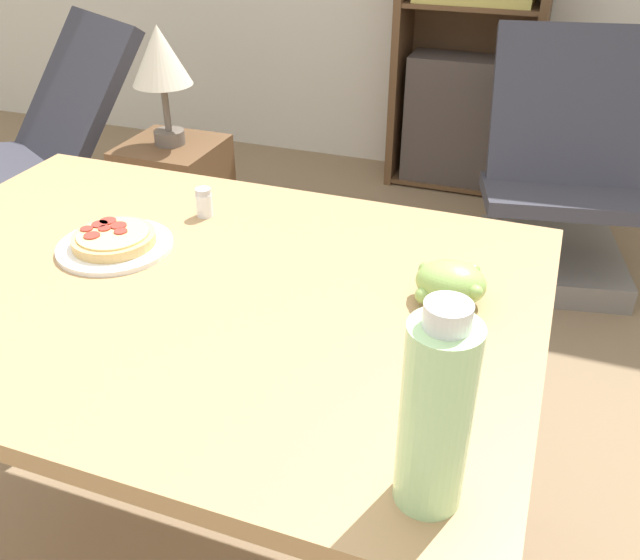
# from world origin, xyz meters

# --- Properties ---
(ground_plane) EXTENTS (14.00, 14.00, 0.00)m
(ground_plane) POSITION_xyz_m (0.00, 0.00, 0.00)
(ground_plane) COLOR #897051
(dining_table) EXTENTS (1.24, 0.87, 0.76)m
(dining_table) POSITION_xyz_m (0.13, 0.06, 0.66)
(dining_table) COLOR tan
(dining_table) RESTS_ON ground_plane
(pizza_on_plate) EXTENTS (0.22, 0.22, 0.04)m
(pizza_on_plate) POSITION_xyz_m (-0.06, 0.12, 0.77)
(pizza_on_plate) COLOR white
(pizza_on_plate) RESTS_ON dining_table
(grape_bunch) EXTENTS (0.12, 0.11, 0.07)m
(grape_bunch) POSITION_xyz_m (0.58, 0.16, 0.80)
(grape_bunch) COLOR #93BC5B
(grape_bunch) RESTS_ON dining_table
(drink_bottle) EXTENTS (0.08, 0.08, 0.27)m
(drink_bottle) POSITION_xyz_m (0.64, -0.27, 0.89)
(drink_bottle) COLOR #B7EAA3
(drink_bottle) RESTS_ON dining_table
(salt_shaker) EXTENTS (0.03, 0.03, 0.06)m
(salt_shaker) POSITION_xyz_m (0.04, 0.31, 0.79)
(salt_shaker) COLOR white
(salt_shaker) RESTS_ON dining_table
(lounge_chair_near) EXTENTS (0.83, 0.94, 0.88)m
(lounge_chair_near) POSITION_xyz_m (-1.25, 1.26, 0.29)
(lounge_chair_near) COLOR slate
(lounge_chair_near) RESTS_ON ground_plane
(lounge_chair_far) EXTENTS (0.69, 0.85, 0.88)m
(lounge_chair_far) POSITION_xyz_m (0.75, 1.73, 0.29)
(lounge_chair_far) COLOR slate
(lounge_chair_far) RESTS_ON ground_plane
(bookshelf) EXTENTS (0.66, 0.31, 1.72)m
(bookshelf) POSITION_xyz_m (0.25, 2.44, 0.78)
(bookshelf) COLOR brown
(bookshelf) RESTS_ON ground_plane
(side_table) EXTENTS (0.34, 0.34, 0.52)m
(side_table) POSITION_xyz_m (-0.62, 1.22, 0.26)
(side_table) COLOR brown
(side_table) RESTS_ON ground_plane
(table_lamp) EXTENTS (0.21, 0.21, 0.42)m
(table_lamp) POSITION_xyz_m (-0.62, 1.22, 0.82)
(table_lamp) COLOR #665B51
(table_lamp) RESTS_ON side_table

